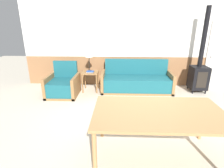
{
  "coord_description": "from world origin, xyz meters",
  "views": [
    {
      "loc": [
        -0.54,
        -3.02,
        1.94
      ],
      "look_at": [
        -0.7,
        0.92,
        0.59
      ],
      "focal_mm": 28.0,
      "sensor_mm": 36.0,
      "label": 1
    }
  ],
  "objects_px": {
    "table_lamp": "(89,55)",
    "dining_table": "(159,115)",
    "armchair": "(63,86)",
    "wood_stove": "(199,72)",
    "side_table": "(90,76)",
    "couch": "(136,82)"
  },
  "relations": [
    {
      "from": "couch",
      "to": "armchair",
      "type": "relative_size",
      "value": 2.28
    },
    {
      "from": "side_table",
      "to": "table_lamp",
      "type": "distance_m",
      "value": 0.62
    },
    {
      "from": "side_table",
      "to": "table_lamp",
      "type": "xyz_separation_m",
      "value": [
        -0.03,
        0.08,
        0.62
      ]
    },
    {
      "from": "armchair",
      "to": "wood_stove",
      "type": "distance_m",
      "value": 4.0
    },
    {
      "from": "side_table",
      "to": "wood_stove",
      "type": "distance_m",
      "value": 3.23
    },
    {
      "from": "table_lamp",
      "to": "armchair",
      "type": "bearing_deg",
      "value": -147.67
    },
    {
      "from": "table_lamp",
      "to": "wood_stove",
      "type": "distance_m",
      "value": 3.29
    },
    {
      "from": "armchair",
      "to": "wood_stove",
      "type": "relative_size",
      "value": 0.38
    },
    {
      "from": "couch",
      "to": "side_table",
      "type": "relative_size",
      "value": 3.53
    },
    {
      "from": "dining_table",
      "to": "armchair",
      "type": "bearing_deg",
      "value": 132.08
    },
    {
      "from": "couch",
      "to": "table_lamp",
      "type": "bearing_deg",
      "value": 178.51
    },
    {
      "from": "side_table",
      "to": "table_lamp",
      "type": "relative_size",
      "value": 0.96
    },
    {
      "from": "dining_table",
      "to": "wood_stove",
      "type": "xyz_separation_m",
      "value": [
        1.79,
        2.85,
        -0.09
      ]
    },
    {
      "from": "dining_table",
      "to": "table_lamp",
      "type": "bearing_deg",
      "value": 117.24
    },
    {
      "from": "table_lamp",
      "to": "dining_table",
      "type": "height_order",
      "value": "table_lamp"
    },
    {
      "from": "couch",
      "to": "side_table",
      "type": "height_order",
      "value": "couch"
    },
    {
      "from": "couch",
      "to": "wood_stove",
      "type": "bearing_deg",
      "value": 1.07
    },
    {
      "from": "side_table",
      "to": "table_lamp",
      "type": "height_order",
      "value": "table_lamp"
    },
    {
      "from": "couch",
      "to": "dining_table",
      "type": "relative_size",
      "value": 1.13
    },
    {
      "from": "wood_stove",
      "to": "dining_table",
      "type": "bearing_deg",
      "value": -122.17
    },
    {
      "from": "armchair",
      "to": "side_table",
      "type": "bearing_deg",
      "value": 13.65
    },
    {
      "from": "side_table",
      "to": "dining_table",
      "type": "bearing_deg",
      "value": -62.59
    }
  ]
}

